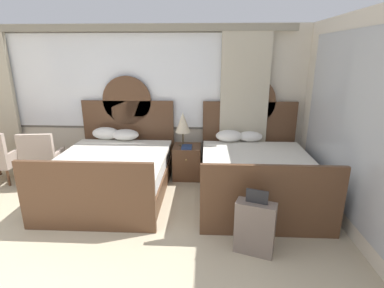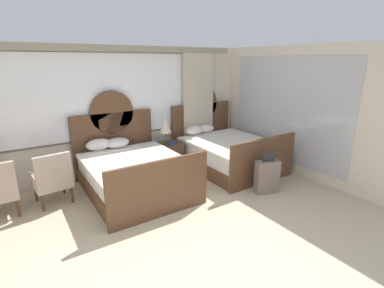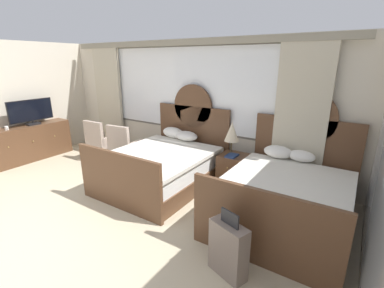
# 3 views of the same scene
# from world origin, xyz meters

# --- Properties ---
(wall_back_window) EXTENTS (6.99, 0.22, 2.70)m
(wall_back_window) POSITION_xyz_m (0.00, 3.74, 1.43)
(wall_back_window) COLOR beige
(wall_back_window) RESTS_ON ground_plane
(wall_right_mirror) EXTENTS (0.08, 4.34, 2.70)m
(wall_right_mirror) POSITION_xyz_m (3.53, 1.60, 1.35)
(wall_right_mirror) COLOR beige
(wall_right_mirror) RESTS_ON ground_plane
(bed_near_window) EXTENTS (1.73, 2.21, 1.81)m
(bed_near_window) POSITION_xyz_m (0.20, 2.64, 0.38)
(bed_near_window) COLOR brown
(bed_near_window) RESTS_ON ground_plane
(bed_near_mirror) EXTENTS (1.73, 2.21, 1.81)m
(bed_near_mirror) POSITION_xyz_m (2.48, 2.63, 0.38)
(bed_near_mirror) COLOR brown
(bed_near_mirror) RESTS_ON ground_plane
(nightstand_between_beds) EXTENTS (0.49, 0.52, 0.60)m
(nightstand_between_beds) POSITION_xyz_m (1.35, 3.29, 0.30)
(nightstand_between_beds) COLOR brown
(nightstand_between_beds) RESTS_ON ground_plane
(table_lamp_on_nightstand) EXTENTS (0.27, 0.27, 0.61)m
(table_lamp_on_nightstand) POSITION_xyz_m (1.27, 3.32, 1.02)
(table_lamp_on_nightstand) COLOR brown
(table_lamp_on_nightstand) RESTS_ON nightstand_between_beds
(book_on_nightstand) EXTENTS (0.18, 0.26, 0.03)m
(book_on_nightstand) POSITION_xyz_m (1.35, 3.19, 0.61)
(book_on_nightstand) COLOR navy
(book_on_nightstand) RESTS_ON nightstand_between_beds
(armchair_by_window_left) EXTENTS (0.63, 0.63, 0.94)m
(armchair_by_window_left) POSITION_xyz_m (-1.14, 2.89, 0.48)
(armchair_by_window_left) COLOR #B29E8E
(armchair_by_window_left) RESTS_ON ground_plane
(suitcase_on_floor) EXTENTS (0.48, 0.32, 0.78)m
(suitcase_on_floor) POSITION_xyz_m (2.25, 1.18, 0.32)
(suitcase_on_floor) COLOR #75665B
(suitcase_on_floor) RESTS_ON ground_plane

